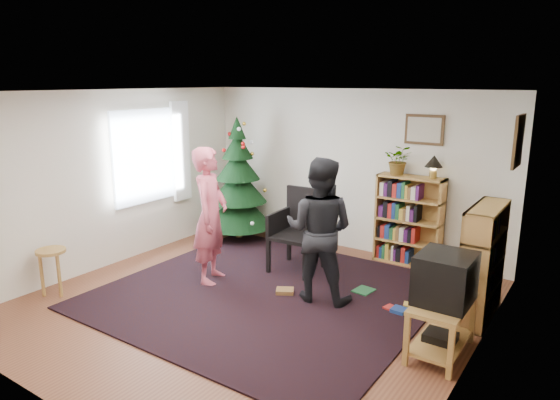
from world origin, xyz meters
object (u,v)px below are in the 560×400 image
Objects in this scene: picture_right at (519,141)px; crt_tv at (445,278)px; person_standing at (210,216)px; table_lamp at (434,163)px; christmas_tree at (238,189)px; person_by_chair at (319,230)px; bookshelf_back at (409,220)px; armchair at (302,226)px; stool at (52,260)px; bookshelf_right at (483,261)px; potted_plant at (399,160)px; picture_back at (424,130)px; tv_stand at (441,323)px.

picture_right is 2.02m from crt_tv.
table_lamp is at bearing -68.81° from person_standing.
picture_right is 0.33× the size of person_standing.
person_by_chair is (2.33, -1.35, 0.02)m from christmas_tree.
bookshelf_back reaches higher than armchair.
armchair is at bearing -20.15° from christmas_tree.
picture_right is at bearing -22.59° from bookshelf_back.
person_by_chair reaches higher than stool.
bookshelf_right is at bearing -42.74° from bookshelf_back.
crt_tv is 0.30× the size of person_standing.
person_standing is (0.87, -1.65, 0.05)m from christmas_tree.
stool is at bearing -133.19° from armchair.
christmas_tree is 1.73m from armchair.
person_standing is at bearing -0.89° from person_by_chair.
christmas_tree is 4.80× the size of potted_plant.
bookshelf_back reaches higher than crt_tv.
armchair is at bearing -132.89° from potted_plant.
potted_plant reaches higher than table_lamp.
bookshelf_right is 1.13× the size of armchair.
picture_back is at bearing -118.38° from person_by_chair.
christmas_tree is 3.47× the size of stool.
armchair is at bearing -59.10° from person_by_chair.
person_by_chair is (-1.62, 0.42, 0.56)m from tv_stand.
stool is at bearing -132.29° from picture_back.
picture_right is at bearing -87.89° from person_standing.
tv_stand is at bearing -65.57° from picture_back.
person_standing reaches higher than potted_plant.
table_lamp is (1.47, 1.05, 0.89)m from armchair.
armchair reaches higher than stool.
crt_tv is at bearing -30.13° from armchair.
person_by_chair is at bearing -100.63° from person_standing.
bookshelf_back is 2.19× the size of stool.
person_by_chair is at bearing 165.44° from crt_tv.
christmas_tree is 4.32m from crt_tv.
crt_tv is 3.08m from person_standing.
person_standing is at bearing -128.72° from armchair.
table_lamp reaches higher than bookshelf_right.
picture_back is 0.27× the size of christmas_tree.
bookshelf_back is 0.72× the size of person_standing.
tv_stand is (1.07, -2.36, -1.63)m from picture_back.
crt_tv is at bearing -24.13° from christmas_tree.
picture_right is 0.71× the size of tv_stand.
christmas_tree is (-2.88, -0.59, -1.09)m from picture_back.
picture_back is 1.28× the size of potted_plant.
picture_back is 1.69× the size of table_lamp.
person_standing is at bearing -131.99° from picture_back.
bookshelf_right is (1.19, -1.32, -1.29)m from picture_back.
tv_stand is at bearing 16.72° from stool.
person_standing is (-3.08, 0.12, 0.58)m from tv_stand.
picture_right is 2.94m from armchair.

